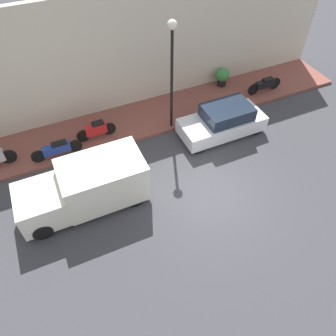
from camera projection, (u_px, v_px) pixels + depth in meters
ground_plane at (210, 193)px, 12.91m from camera, size 60.00×60.00×0.00m
sidewalk at (157, 115)px, 16.13m from camera, size 2.67×19.79×0.14m
building_facade at (143, 50)px, 15.05m from camera, size 0.30×19.79×5.54m
parked_car at (223, 121)px, 14.84m from camera, size 1.69×3.88×1.44m
delivery_van at (85, 187)px, 11.88m from camera, size 1.87×4.63×1.86m
motorcycle_red at (96, 130)px, 14.58m from camera, size 0.30×1.79×0.84m
motorcycle_black at (265, 84)px, 17.04m from camera, size 0.30×1.98×0.75m
motorcycle_blue at (57, 149)px, 13.81m from camera, size 0.30×2.16×0.73m
streetlamp at (172, 58)px, 12.95m from camera, size 0.38×0.38×4.96m
potted_plant at (222, 76)px, 17.34m from camera, size 0.72×0.72×0.99m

